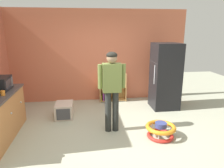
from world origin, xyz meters
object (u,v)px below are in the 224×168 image
pet_carrier (64,110)px  standing_person (112,85)px  microwave (0,84)px  bookshelf (111,89)px  orange_cup (3,93)px  refrigerator (165,76)px  baby_walker (161,130)px

pet_carrier → standing_person: bearing=-38.6°
pet_carrier → microwave: bearing=-156.4°
bookshelf → orange_cup: bearing=-139.3°
refrigerator → baby_walker: 1.90m
standing_person → orange_cup: (-2.11, -0.05, -0.08)m
refrigerator → standing_person: size_ratio=1.05×
standing_person → orange_cup: bearing=-178.5°
bookshelf → orange_cup: (-2.33, -2.00, 0.59)m
baby_walker → microwave: size_ratio=1.26×
bookshelf → standing_person: standing_person is taller
microwave → refrigerator: bearing=12.5°
refrigerator → microwave: 4.01m
refrigerator → standing_person: 2.02m
bookshelf → orange_cup: orange_cup is taller
orange_cup → baby_walker: bearing=-6.8°
pet_carrier → microwave: size_ratio=1.15×
refrigerator → baby_walker: size_ratio=2.95×
baby_walker → standing_person: bearing=156.0°
refrigerator → orange_cup: 3.93m
pet_carrier → baby_walker: bearing=-32.4°
refrigerator → standing_person: bearing=-143.4°
baby_walker → microwave: 3.43m
baby_walker → orange_cup: bearing=173.2°
microwave → orange_cup: bearing=-65.0°
standing_person → refrigerator: bearing=36.6°
standing_person → baby_walker: (0.94, -0.42, -0.87)m
pet_carrier → orange_cup: 1.58m
standing_person → orange_cup: standing_person is taller
orange_cup → refrigerator: bearing=18.6°
refrigerator → bookshelf: size_ratio=2.09×
bookshelf → standing_person: (-0.22, -1.95, 0.67)m
standing_person → microwave: bearing=171.7°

